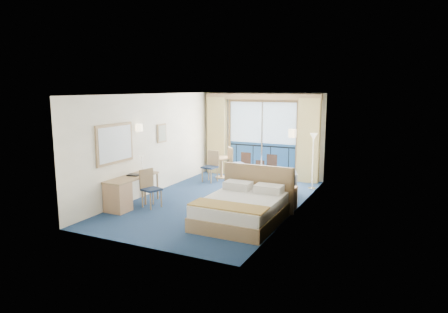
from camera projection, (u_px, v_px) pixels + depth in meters
The scene contains 22 objects.
floor at pixel (218, 201), 10.19m from camera, with size 6.50×6.50×0.00m, color navy.
room_walls at pixel (218, 132), 9.88m from camera, with size 4.04×6.54×2.72m.
balcony_door at pixel (262, 141), 12.86m from camera, with size 2.36×0.03×2.52m.
curtain_left at pixel (217, 136), 13.36m from camera, with size 0.65×0.22×2.55m, color #D6BD76.
curtain_right at pixel (309, 141), 12.05m from camera, with size 0.65×0.22×2.55m, color #D6BD76.
pelmet at pixel (261, 97), 12.51m from camera, with size 3.80×0.25×0.18m, color #9E8155.
mirror at pixel (115, 144), 9.42m from camera, with size 0.05×1.25×0.95m.
wall_print at pixel (162, 133), 11.15m from camera, with size 0.04×0.42×0.52m.
sconce_left at pixel (139, 128), 10.16m from camera, with size 0.18×0.18×0.18m, color beige.
sconce_right at pixel (292, 133), 8.92m from camera, with size 0.18×0.18×0.18m, color beige.
bed at pixel (242, 208), 8.54m from camera, with size 1.73×2.05×1.09m.
nightstand at pixel (287, 198), 9.52m from camera, with size 0.41×0.39×0.54m, color tan.
phone at pixel (285, 185), 9.47m from camera, with size 0.19×0.15×0.08m, color white.
armchair at pixel (283, 183), 10.73m from camera, with size 0.71×0.73×0.66m, color #4E555F.
floor_lamp at pixel (313, 147), 11.19m from camera, with size 0.22×0.22×1.60m.
desk at pixel (121, 194), 9.38m from camera, with size 0.53×1.55×0.72m.
desk_chair at pixel (149, 186), 9.63m from camera, with size 0.50×0.49×0.92m.
folder at pixel (134, 175), 9.82m from camera, with size 0.29×0.22×0.03m, color black.
desk_lamp at pixel (142, 160), 10.17m from camera, with size 0.11×0.11×0.40m.
round_table at pixel (221, 162), 12.75m from camera, with size 0.73×0.73×0.66m.
table_chair_a at pixel (234, 161), 12.48m from camera, with size 0.63×0.63×1.03m.
table_chair_b at pixel (211, 164), 12.26m from camera, with size 0.46×0.47×0.95m.
Camera 1 is at (4.37, -8.82, 2.86)m, focal length 32.00 mm.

